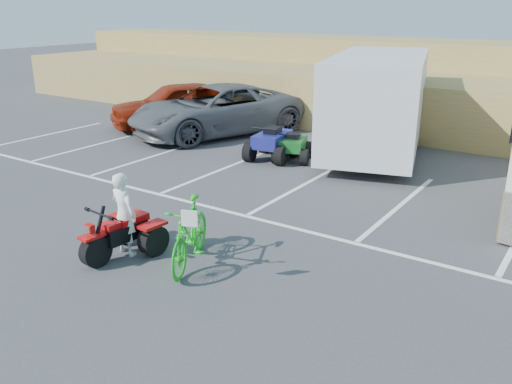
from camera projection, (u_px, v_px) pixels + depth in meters
The scene contains 11 objects.
ground at pixel (175, 254), 10.49m from camera, with size 100.00×100.00×0.00m, color #3D3D40.
parking_stripes at pixel (314, 202), 13.23m from camera, with size 28.00×5.16×0.01m.
grass_embankment at pixel (428, 86), 22.18m from camera, with size 40.00×8.50×3.10m.
red_trike_atv at pixel (121, 256), 10.43m from camera, with size 1.19×1.59×1.03m, color #B80A0B, non-canonical shape.
rider at pixel (124, 214), 10.27m from camera, with size 0.60×0.39×1.64m, color white.
green_dirt_bike at pixel (190, 233), 9.90m from camera, with size 0.58×2.06×1.24m, color #14BF19.
grey_pickup at pixel (216, 110), 19.93m from camera, with size 2.99×6.50×1.81m, color #4D5056.
red_car at pixel (177, 104), 21.18m from camera, with size 2.08×5.17×1.76m, color maroon.
cargo_trailer at pixel (377, 101), 17.04m from camera, with size 4.39×7.17×3.13m.
quad_atv_blue at pixel (272, 159), 16.98m from camera, with size 1.28×1.72×1.12m, color navy, non-canonical shape.
quad_atv_green at pixel (293, 160), 16.84m from camera, with size 1.08×1.45×0.95m, color #12501A, non-canonical shape.
Camera 1 is at (6.60, -7.04, 4.58)m, focal length 38.00 mm.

